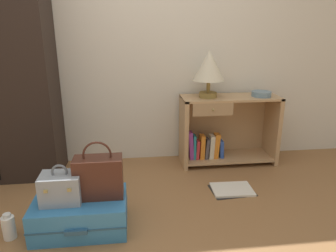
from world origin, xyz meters
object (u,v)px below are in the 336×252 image
table_lamp (209,67)px  train_case (61,188)px  open_book_on_floor (232,190)px  suitcase_large (81,213)px  bottle (9,227)px  bowl (261,94)px  bookshelf (224,130)px  handbag (99,176)px

table_lamp → train_case: table_lamp is taller
train_case → open_book_on_floor: size_ratio=0.71×
suitcase_large → bottle: bearing=-172.6°
table_lamp → open_book_on_floor: bearing=-80.9°
suitcase_large → bowl: bearing=30.1°
bookshelf → open_book_on_floor: bookshelf is taller
bowl → handbag: bearing=-148.4°
table_lamp → handbag: (-0.97, -0.95, -0.61)m
table_lamp → train_case: size_ratio=1.65×
handbag → bookshelf: bearing=39.9°
suitcase_large → open_book_on_floor: size_ratio=1.68×
train_case → bottle: 0.43m
bookshelf → table_lamp: 0.66m
bookshelf → handbag: size_ratio=2.41×
bookshelf → bowl: 0.51m
table_lamp → suitcase_large: bearing=-138.8°
open_book_on_floor → suitcase_large: bearing=-162.5°
bowl → handbag: size_ratio=0.47×
bowl → suitcase_large: bearing=-149.9°
table_lamp → bottle: size_ratio=2.44×
bowl → open_book_on_floor: bowl is taller
bottle → suitcase_large: bearing=7.4°
bookshelf → suitcase_large: bearing=-142.5°
bookshelf → handbag: (-1.16, -0.97, 0.03)m
bookshelf → bowl: bearing=-8.3°
bookshelf → handbag: 1.52m
bookshelf → open_book_on_floor: 0.71m
suitcase_large → bottle: (-0.46, -0.06, -0.03)m
handbag → bottle: bearing=-171.8°
bookshelf → train_case: 1.74m
table_lamp → bottle: (-1.57, -1.03, -0.90)m
open_book_on_floor → table_lamp: bearing=99.1°
bookshelf → table_lamp: (-0.19, -0.03, 0.64)m
bowl → suitcase_large: bowl is taller
table_lamp → handbag: size_ratio=1.11×
bookshelf → train_case: bearing=-144.1°
train_case → open_book_on_floor: (1.31, 0.40, -0.32)m
table_lamp → handbag: bearing=-135.9°
table_lamp → suitcase_large: 1.71m
table_lamp → suitcase_large: table_lamp is taller
bookshelf → table_lamp: table_lamp is taller
bottle → bowl: bearing=25.7°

